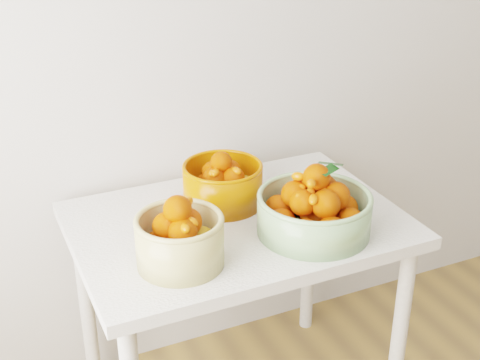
{
  "coord_description": "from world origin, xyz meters",
  "views": [
    {
      "loc": [
        -1.19,
        -0.04,
        1.75
      ],
      "look_at": [
        -0.47,
        1.53,
        0.92
      ],
      "focal_mm": 50.0,
      "sensor_mm": 36.0,
      "label": 1
    }
  ],
  "objects_px": {
    "bowl_cream": "(180,239)",
    "bowl_orange": "(223,183)",
    "table": "(238,246)",
    "bowl_green": "(314,210)"
  },
  "relations": [
    {
      "from": "bowl_cream",
      "to": "bowl_green",
      "type": "height_order",
      "value": "bowl_green"
    },
    {
      "from": "bowl_cream",
      "to": "bowl_green",
      "type": "bearing_deg",
      "value": 0.03
    },
    {
      "from": "table",
      "to": "bowl_cream",
      "type": "height_order",
      "value": "bowl_cream"
    },
    {
      "from": "bowl_cream",
      "to": "bowl_orange",
      "type": "xyz_separation_m",
      "value": [
        0.24,
        0.28,
        -0.01
      ]
    },
    {
      "from": "bowl_green",
      "to": "bowl_orange",
      "type": "distance_m",
      "value": 0.33
    },
    {
      "from": "bowl_cream",
      "to": "bowl_orange",
      "type": "distance_m",
      "value": 0.37
    },
    {
      "from": "bowl_green",
      "to": "table",
      "type": "bearing_deg",
      "value": 136.79
    },
    {
      "from": "bowl_green",
      "to": "bowl_orange",
      "type": "relative_size",
      "value": 1.53
    },
    {
      "from": "table",
      "to": "bowl_green",
      "type": "relative_size",
      "value": 2.32
    },
    {
      "from": "bowl_cream",
      "to": "bowl_orange",
      "type": "relative_size",
      "value": 1.02
    }
  ]
}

